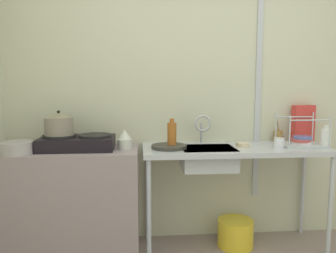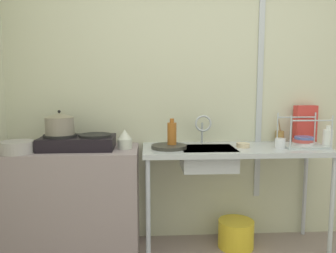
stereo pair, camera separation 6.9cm
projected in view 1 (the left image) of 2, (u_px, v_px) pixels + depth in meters
The scene contains 19 objects.
wall_back at pixel (212, 103), 3.13m from camera, with size 4.44×0.10×2.46m, color beige.
wall_metal_strip at pixel (258, 90), 3.09m from camera, with size 0.05×0.01×1.97m, color #B3BBC4.
counter_concrete at pixel (70, 203), 2.80m from camera, with size 1.11×0.55×0.88m, color gray.
counter_sink at pixel (235, 155), 2.87m from camera, with size 1.53×0.55×0.88m.
stove at pixel (77, 142), 2.74m from camera, with size 0.58×0.36×0.12m.
pot_on_left_burner at pixel (59, 124), 2.71m from camera, with size 0.23×0.23×0.20m.
pot_beside_stove at pixel (16, 148), 2.56m from camera, with size 0.25×0.25×0.09m.
percolator at pixel (125, 140), 2.76m from camera, with size 0.12×0.12×0.16m.
sink_basin at pixel (208, 158), 2.82m from camera, with size 0.43×0.36×0.17m, color #B3BBC4.
faucet at pixel (202, 125), 2.95m from camera, with size 0.14×0.08×0.26m.
frying_pan at pixel (169, 147), 2.79m from camera, with size 0.29×0.29×0.03m, color #34332D.
dish_rack at pixel (302, 141), 2.92m from camera, with size 0.36×0.30×0.27m.
cup_by_rack at pixel (279, 143), 2.82m from camera, with size 0.08×0.08×0.08m, color silver.
small_bowl_on_drainboard at pixel (242, 145), 2.85m from camera, with size 0.11×0.11×0.04m, color beige.
bottle_by_sink at pixel (172, 135), 2.80m from camera, with size 0.08×0.08×0.24m.
bottle_by_rack at pixel (326, 137), 2.87m from camera, with size 0.08×0.08×0.18m.
cereal_box at pixel (303, 123), 3.11m from camera, with size 0.20×0.08×0.33m, color red.
utensil_jar at pixel (278, 136), 3.10m from camera, with size 0.08×0.08×0.21m.
bucket_on_floor at pixel (235, 233), 2.97m from camera, with size 0.31×0.31×0.23m, color yellow.
Camera 1 is at (-0.66, -1.39, 1.40)m, focal length 36.71 mm.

